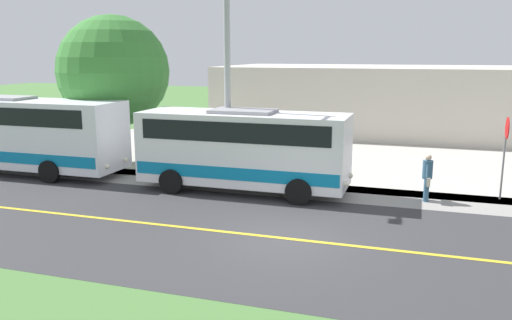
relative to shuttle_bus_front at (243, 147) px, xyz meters
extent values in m
plane|color=#477238|center=(4.47, 2.74, -1.65)|extent=(120.00, 120.00, 0.00)
cube|color=#333335|center=(4.47, 2.74, -1.65)|extent=(8.00, 100.00, 0.01)
cube|color=gray|center=(-0.73, 2.74, -1.65)|extent=(2.40, 100.00, 0.01)
cube|color=#B2ADA3|center=(-7.93, 5.74, -1.65)|extent=(14.00, 36.00, 0.01)
cube|color=gold|center=(4.47, 2.74, -1.65)|extent=(0.16, 100.00, 0.00)
cube|color=white|center=(0.00, 0.00, -0.03)|extent=(2.34, 7.59, 2.54)
cube|color=#0C72A5|center=(0.00, 0.00, -0.75)|extent=(2.38, 7.44, 0.44)
cube|color=black|center=(0.00, 0.00, 0.69)|extent=(2.38, 6.83, 0.70)
cube|color=gray|center=(0.00, 0.00, 1.30)|extent=(1.41, 2.28, 0.12)
cylinder|color=black|center=(-1.17, 2.35, -1.20)|extent=(0.25, 0.90, 0.90)
cylinder|color=black|center=(1.17, 2.35, -1.20)|extent=(0.25, 0.90, 0.90)
cylinder|color=black|center=(-1.17, -2.35, -1.20)|extent=(0.25, 0.90, 0.90)
cylinder|color=black|center=(1.17, -2.35, -1.20)|extent=(0.25, 0.90, 0.90)
sphere|color=#F2EACC|center=(-0.64, 3.81, -0.95)|extent=(0.20, 0.20, 0.20)
sphere|color=#F2EACC|center=(0.64, 3.81, -0.95)|extent=(0.20, 0.20, 0.20)
cylinder|color=black|center=(-1.23, -7.63, -1.20)|extent=(0.25, 0.90, 0.90)
cylinder|color=black|center=(1.17, -7.63, -1.20)|extent=(0.25, 0.90, 0.90)
sphere|color=#F2EACC|center=(-0.69, -5.37, -0.95)|extent=(0.20, 0.20, 0.20)
sphere|color=#F2EACC|center=(0.63, -5.37, -0.95)|extent=(0.20, 0.20, 0.20)
cylinder|color=#335972|center=(-0.74, 6.43, -1.26)|extent=(0.18, 0.18, 0.79)
cylinder|color=#335972|center=(-0.54, 6.43, -1.26)|extent=(0.18, 0.18, 0.79)
cylinder|color=#335972|center=(-0.64, 6.43, -0.55)|extent=(0.34, 0.34, 0.63)
sphere|color=beige|center=(-0.64, 6.43, -0.13)|extent=(0.21, 0.21, 0.21)
cylinder|color=#335972|center=(-0.82, 6.43, -0.52)|extent=(0.27, 0.10, 0.57)
cube|color=beige|center=(-0.90, 6.48, -0.92)|extent=(0.20, 0.12, 0.28)
cylinder|color=#335972|center=(-0.45, 6.43, -0.52)|extent=(0.27, 0.10, 0.57)
cube|color=beige|center=(-0.38, 6.48, -0.92)|extent=(0.20, 0.12, 0.28)
cylinder|color=slate|center=(-1.63, 8.89, -0.55)|extent=(0.07, 0.07, 2.20)
cylinder|color=red|center=(-1.63, 8.91, 0.85)|extent=(0.76, 0.03, 0.76)
cylinder|color=#9E9EA3|center=(-0.53, -0.79, 2.11)|extent=(0.24, 0.24, 7.53)
cylinder|color=brown|center=(-2.93, -7.15, -0.49)|extent=(0.36, 0.36, 2.32)
sphere|color=#387A33|center=(-2.93, -7.15, 2.53)|extent=(4.97, 4.97, 4.97)
cube|color=beige|center=(-16.93, 3.54, 0.42)|extent=(10.00, 19.86, 4.15)
camera|label=1|loc=(17.71, 6.14, 3.37)|focal=36.72mm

